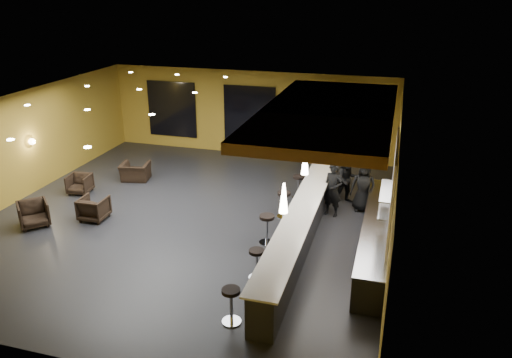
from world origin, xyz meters
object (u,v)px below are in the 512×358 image
(armchair_a, at_px, (34,214))
(bar_stool_3, at_px, (284,201))
(staff_c, at_px, (363,186))
(armchair_d, at_px, (135,172))
(bar_stool_4, at_px, (299,184))
(staff_a, at_px, (333,190))
(bar_stool_0, at_px, (231,301))
(bar_counter, at_px, (299,232))
(pendant_0, at_px, (284,198))
(pendant_2, at_px, (320,136))
(armchair_c, at_px, (80,184))
(bar_stool_2, at_px, (267,226))
(armchair_b, at_px, (94,208))
(pendant_1, at_px, (305,162))
(staff_b, at_px, (347,179))
(column, at_px, (327,140))
(prep_counter, at_px, (376,236))
(bar_stool_1, at_px, (257,260))

(armchair_a, bearing_deg, bar_stool_3, -25.05)
(staff_c, relative_size, armchair_d, 1.65)
(staff_c, height_order, bar_stool_4, staff_c)
(staff_a, relative_size, bar_stool_4, 2.12)
(bar_stool_0, xyz_separation_m, bar_stool_3, (-0.11, 5.35, 0.00))
(bar_counter, height_order, armchair_d, bar_counter)
(pendant_0, distance_m, bar_stool_0, 2.49)
(pendant_2, xyz_separation_m, armchair_a, (-7.87, -3.82, -1.97))
(armchair_c, height_order, bar_stool_3, bar_stool_3)
(bar_stool_2, bearing_deg, bar_stool_0, -87.16)
(staff_a, height_order, bar_stool_4, staff_a)
(armchair_b, bearing_deg, bar_stool_3, -164.64)
(pendant_1, distance_m, staff_a, 2.46)
(staff_b, distance_m, bar_stool_4, 1.62)
(bar_stool_2, bearing_deg, armchair_d, 150.65)
(staff_a, xyz_separation_m, armchair_b, (-6.96, -2.31, -0.49))
(bar_counter, xyz_separation_m, bar_stool_2, (-0.92, 0.05, 0.05))
(armchair_a, bearing_deg, column, -11.11)
(staff_c, bearing_deg, pendant_1, -123.16)
(pendant_1, relative_size, pendant_2, 1.00)
(armchair_b, height_order, armchair_c, armchair_b)
(prep_counter, relative_size, bar_stool_0, 7.23)
(pendant_1, relative_size, armchair_c, 0.95)
(bar_counter, bearing_deg, armchair_d, 153.76)
(armchair_b, height_order, bar_stool_2, bar_stool_2)
(pendant_0, bearing_deg, staff_a, 82.74)
(staff_c, height_order, armchair_d, staff_c)
(column, height_order, staff_b, column)
(bar_counter, relative_size, column, 2.29)
(staff_a, height_order, armchair_d, staff_a)
(prep_counter, bearing_deg, bar_stool_2, -171.15)
(pendant_1, distance_m, bar_stool_3, 2.40)
(armchair_b, bearing_deg, bar_stool_4, -152.01)
(column, bearing_deg, staff_c, -48.19)
(prep_counter, xyz_separation_m, bar_stool_3, (-2.85, 1.32, 0.11))
(armchair_d, bearing_deg, bar_stool_3, 154.27)
(column, bearing_deg, bar_stool_1, -96.29)
(staff_c, xyz_separation_m, bar_stool_3, (-2.28, -1.17, -0.29))
(bar_stool_4, bearing_deg, armchair_c, -167.38)
(staff_a, bearing_deg, bar_stool_2, -105.00)
(pendant_0, height_order, bar_stool_1, pendant_0)
(prep_counter, distance_m, armchair_a, 9.96)
(bar_counter, distance_m, armchair_c, 8.23)
(staff_c, bearing_deg, bar_stool_2, -131.84)
(armchair_a, height_order, armchair_d, armchair_a)
(pendant_1, xyz_separation_m, bar_stool_1, (-0.70, -2.24, -1.84))
(armchair_b, relative_size, bar_stool_0, 0.96)
(staff_b, height_order, bar_stool_0, staff_b)
(prep_counter, bearing_deg, armchair_b, -177.02)
(staff_a, distance_m, armchair_b, 7.35)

